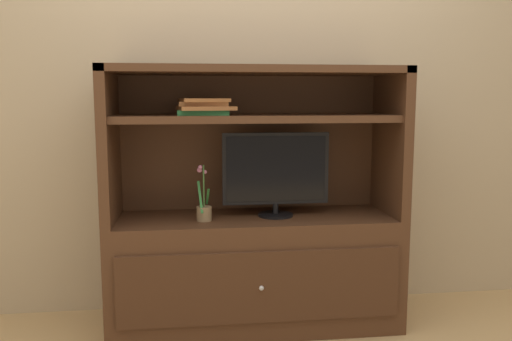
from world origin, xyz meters
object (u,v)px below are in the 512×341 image
object	(u,v)px
tv_monitor	(276,172)
magazine_stack	(204,107)
media_console	(255,242)
potted_plant	(204,209)

from	to	relation	value
tv_monitor	magazine_stack	xyz separation A→B (m)	(-0.37, 0.01, 0.34)
media_console	tv_monitor	world-z (taller)	media_console
media_console	potted_plant	size ratio (longest dim) A/B	5.29
tv_monitor	potted_plant	bearing A→B (deg)	-171.18
media_console	potted_plant	world-z (taller)	media_console
tv_monitor	potted_plant	size ratio (longest dim) A/B	1.95
tv_monitor	magazine_stack	distance (m)	0.50
tv_monitor	potted_plant	xyz separation A→B (m)	(-0.38, -0.06, -0.17)
potted_plant	media_console	bearing A→B (deg)	15.16
magazine_stack	potted_plant	bearing A→B (deg)	-96.27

